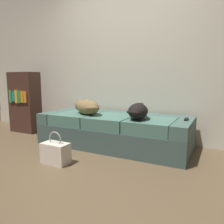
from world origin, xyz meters
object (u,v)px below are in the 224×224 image
Objects in this scene: couch at (114,131)px; handbag at (56,153)px; tv_remote at (186,119)px; dog_tan at (87,107)px; dog_dark at (138,111)px; bookshelf at (25,102)px.

couch is 5.74× the size of handbag.
dog_tan is at bearing -175.78° from tv_remote.
tv_remote is at bearing 16.58° from dog_dark.
dog_dark reaches higher than couch.
handbag is (-0.30, -0.91, -0.10)m from couch.
handbag is at bearing -145.88° from tv_remote.
dog_tan is at bearing -6.66° from bookshelf.
dog_dark is (0.42, -0.11, 0.34)m from couch.
couch is 3.59× the size of dog_tan.
tv_remote is (1.00, 0.06, 0.24)m from couch.
bookshelf is at bearing 175.62° from dog_dark.
bookshelf is at bearing 173.34° from dog_tan.
bookshelf is (-2.29, 0.18, -0.01)m from dog_dark.
tv_remote is (1.39, 0.17, -0.10)m from dog_tan.
bookshelf reaches higher than tv_remote.
dog_tan reaches higher than handbag.
bookshelf reaches higher than dog_dark.
couch is at bearing -179.33° from tv_remote.
couch is 1.03m from tv_remote.
dog_dark is at bearing -166.22° from tv_remote.
bookshelf is at bearing 178.09° from couch.
dog_dark reaches higher than tv_remote.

